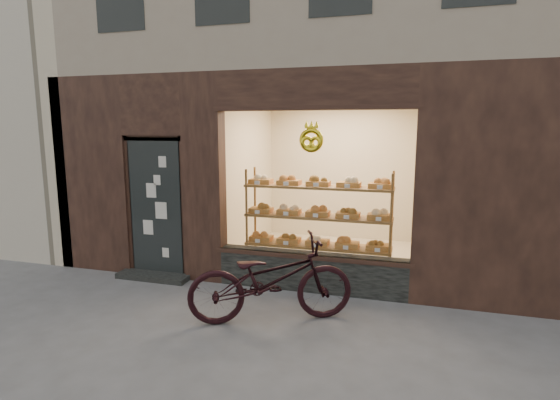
% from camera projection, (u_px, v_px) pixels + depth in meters
% --- Properties ---
extents(ground, '(90.00, 90.00, 0.00)m').
position_uv_depth(ground, '(223.00, 359.00, 4.42)').
color(ground, '#535353').
extents(display_shelf, '(2.20, 0.45, 1.70)m').
position_uv_depth(display_shelf, '(318.00, 224.00, 6.56)').
color(display_shelf, brown).
rests_on(display_shelf, ground).
extents(bicycle, '(2.09, 1.46, 1.04)m').
position_uv_depth(bicycle, '(271.00, 280.00, 5.23)').
color(bicycle, black).
rests_on(bicycle, ground).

